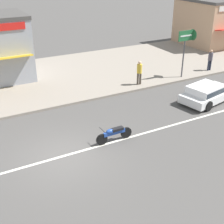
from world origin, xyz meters
The scene contains 9 objects.
ground_plane centered at (0.00, 0.00, 0.00)m, with size 160.00×160.00×0.00m, color #4C4947.
lane_centre_stripe centered at (0.00, 0.00, 0.00)m, with size 50.40×0.14×0.01m, color silver.
kerb_strip centered at (0.00, 9.82, 0.07)m, with size 68.00×10.00×0.15m, color gray.
hatchback_white_0 centered at (9.71, 1.43, 0.59)m, with size 4.06×2.40×1.10m.
motorcycle_0 centered at (2.54, 0.05, 0.42)m, with size 1.88×0.56×0.80m.
arrow_signboard centered at (11.58, 5.32, 2.97)m, with size 1.58×0.76×3.36m.
pedestrian_near_clock centered at (7.47, 5.53, 1.10)m, with size 0.34×0.34×1.64m.
pedestrian_mid_kerb centered at (13.83, 5.54, 1.07)m, with size 0.34×0.34×1.59m.
shopfront_corner_warung centered at (20.40, 12.01, 2.33)m, with size 6.07×6.45×4.34m.
Camera 1 is at (-3.56, -11.13, 7.79)m, focal length 50.00 mm.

